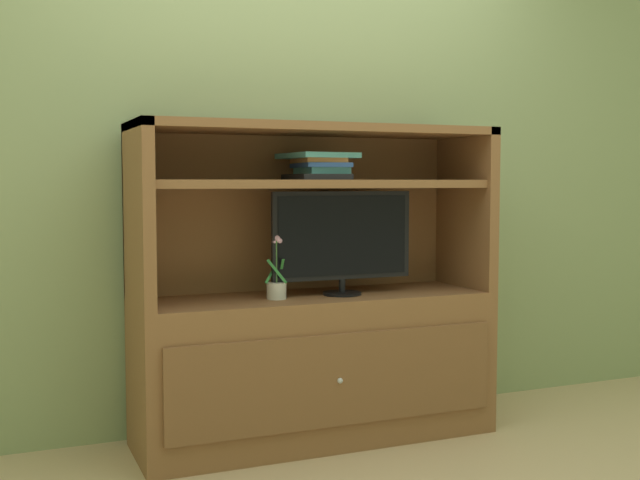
{
  "coord_description": "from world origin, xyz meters",
  "views": [
    {
      "loc": [
        -1.33,
        -2.84,
        1.16
      ],
      "look_at": [
        0.0,
        0.35,
        0.9
      ],
      "focal_mm": 44.37,
      "sensor_mm": 36.0,
      "label": 1
    }
  ],
  "objects_px": {
    "media_console": "(315,335)",
    "potted_plant": "(277,285)",
    "tv_monitor": "(342,239)",
    "magazine_stack": "(319,166)"
  },
  "relations": [
    {
      "from": "media_console",
      "to": "potted_plant",
      "type": "distance_m",
      "value": 0.32
    },
    {
      "from": "tv_monitor",
      "to": "potted_plant",
      "type": "distance_m",
      "value": 0.37
    },
    {
      "from": "potted_plant",
      "to": "magazine_stack",
      "type": "distance_m",
      "value": 0.56
    },
    {
      "from": "media_console",
      "to": "potted_plant",
      "type": "relative_size",
      "value": 5.79
    },
    {
      "from": "media_console",
      "to": "magazine_stack",
      "type": "height_order",
      "value": "media_console"
    },
    {
      "from": "media_console",
      "to": "potted_plant",
      "type": "xyz_separation_m",
      "value": [
        -0.2,
        -0.05,
        0.24
      ]
    },
    {
      "from": "media_console",
      "to": "tv_monitor",
      "type": "bearing_deg",
      "value": -21.52
    },
    {
      "from": "potted_plant",
      "to": "media_console",
      "type": "bearing_deg",
      "value": 14.38
    },
    {
      "from": "media_console",
      "to": "tv_monitor",
      "type": "height_order",
      "value": "media_console"
    },
    {
      "from": "media_console",
      "to": "potted_plant",
      "type": "height_order",
      "value": "media_console"
    }
  ]
}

